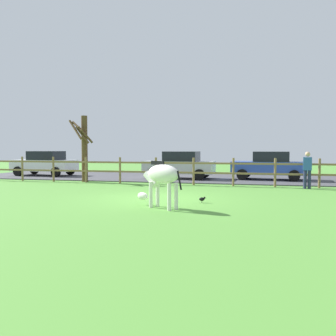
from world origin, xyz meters
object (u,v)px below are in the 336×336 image
(zebra, at_px, (161,177))
(parked_car_white, at_px, (45,163))
(crow_on_grass, at_px, (202,199))
(parked_car_blue, at_px, (269,165))
(visitor_near_fence, at_px, (307,168))
(bare_tree, at_px, (84,146))
(parked_car_silver, at_px, (180,165))

(zebra, bearing_deg, parked_car_white, 135.42)
(crow_on_grass, distance_m, parked_car_blue, 9.64)
(zebra, bearing_deg, visitor_near_fence, 53.86)
(zebra, bearing_deg, crow_on_grass, 53.37)
(bare_tree, distance_m, parked_car_silver, 5.49)
(bare_tree, height_order, parked_car_silver, bare_tree)
(crow_on_grass, height_order, parked_car_blue, parked_car_blue)
(zebra, height_order, visitor_near_fence, visitor_near_fence)
(bare_tree, bearing_deg, zebra, -49.74)
(zebra, xyz_separation_m, parked_car_white, (-10.55, 10.40, -0.08))
(zebra, bearing_deg, parked_car_blue, 72.70)
(zebra, xyz_separation_m, visitor_near_fence, (4.86, 6.66, -0.02))
(parked_car_silver, bearing_deg, bare_tree, -148.98)
(parked_car_white, distance_m, visitor_near_fence, 15.86)
(bare_tree, xyz_separation_m, parked_car_white, (-4.26, 2.97, -1.04))
(parked_car_white, height_order, visitor_near_fence, visitor_near_fence)
(bare_tree, xyz_separation_m, visitor_near_fence, (11.15, -0.76, -0.98))
(parked_car_silver, xyz_separation_m, visitor_near_fence, (6.53, -3.54, 0.06))
(parked_car_silver, height_order, parked_car_white, same)
(bare_tree, relative_size, parked_car_blue, 0.86)
(zebra, relative_size, parked_car_silver, 0.42)
(parked_car_blue, relative_size, visitor_near_fence, 2.51)
(bare_tree, height_order, visitor_near_fence, bare_tree)
(bare_tree, distance_m, zebra, 9.78)
(parked_car_blue, bearing_deg, visitor_near_fence, -69.24)
(parked_car_white, relative_size, parked_car_blue, 0.98)
(zebra, distance_m, parked_car_blue, 11.21)
(parked_car_white, xyz_separation_m, visitor_near_fence, (15.42, -3.74, 0.06))
(parked_car_blue, bearing_deg, zebra, -107.30)
(zebra, distance_m, crow_on_grass, 1.89)
(parked_car_silver, bearing_deg, parked_car_blue, 5.67)
(crow_on_grass, height_order, visitor_near_fence, visitor_near_fence)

